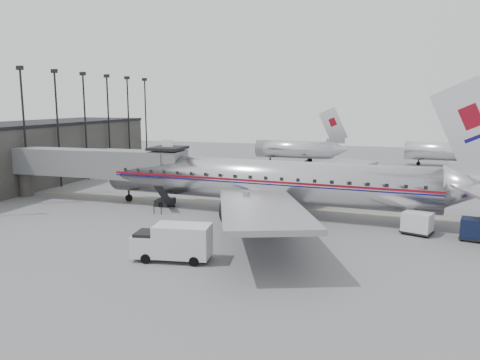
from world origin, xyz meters
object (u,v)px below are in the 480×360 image
object	(u,v)px
airliner	(269,181)
baggage_cart_white	(417,223)
service_van	(173,242)
ramp_worker	(240,204)
baggage_cart_navy	(476,229)

from	to	relation	value
airliner	baggage_cart_white	distance (m)	14.34
service_van	ramp_worker	xyz separation A→B (m)	(0.32, 15.56, -0.58)
service_van	baggage_cart_navy	size ratio (longest dim) A/B	2.19
service_van	ramp_worker	bearing A→B (deg)	81.21
airliner	baggage_cart_navy	bearing A→B (deg)	-8.47
airliner	baggage_cart_white	size ratio (longest dim) A/B	14.63
service_van	baggage_cart_white	bearing A→B (deg)	27.49
service_van	baggage_cart_white	size ratio (longest dim) A/B	2.00
airliner	service_van	size ratio (longest dim) A/B	7.33
airliner	baggage_cart_navy	size ratio (longest dim) A/B	16.01
airliner	ramp_worker	bearing A→B (deg)	-176.85
baggage_cart_navy	baggage_cart_white	xyz separation A→B (m)	(-4.39, 0.63, 0.04)
airliner	service_van	world-z (taller)	airliner
service_van	ramp_worker	size ratio (longest dim) A/B	3.64
airliner	ramp_worker	xyz separation A→B (m)	(-3.05, 0.06, -2.57)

